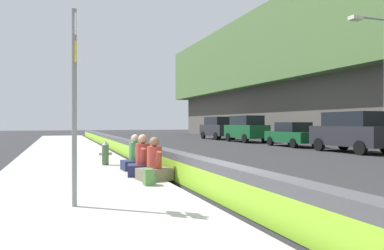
{
  "coord_description": "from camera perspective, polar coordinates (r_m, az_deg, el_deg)",
  "views": [
    {
      "loc": [
        -6.74,
        3.13,
        1.66
      ],
      "look_at": [
        5.33,
        -1.26,
        1.59
      ],
      "focal_mm": 34.44,
      "sensor_mm": 36.0,
      "label": 1
    }
  ],
  "objects": [
    {
      "name": "street_lamp",
      "position": [
        22.56,
        27.16,
        7.52
      ],
      "size": [
        0.44,
        2.53,
        7.42
      ],
      "color": "#9E9EA3",
      "rests_on": "ground_plane"
    },
    {
      "name": "seated_person_foreground",
      "position": [
        9.91,
        -5.85,
        -6.41
      ],
      "size": [
        0.83,
        0.93,
        1.15
      ],
      "color": "#706651",
      "rests_on": "sidewalk_strip"
    },
    {
      "name": "seated_person_rear",
      "position": [
        12.13,
        -8.81,
        -5.18
      ],
      "size": [
        0.75,
        0.87,
        1.15
      ],
      "color": "#23284C",
      "rests_on": "sidewalk_strip"
    },
    {
      "name": "fire_hydrant",
      "position": [
        13.73,
        -13.27,
        -4.17
      ],
      "size": [
        0.26,
        0.46,
        0.88
      ],
      "color": "#47663D",
      "rests_on": "sidewalk_strip"
    },
    {
      "name": "parked_car_midline",
      "position": [
        32.14,
        8.36,
        -0.53
      ],
      "size": [
        4.81,
        2.08,
        2.28
      ],
      "color": "#145128",
      "rests_on": "ground_plane"
    },
    {
      "name": "sidewalk_strip",
      "position": [
        6.94,
        -15.91,
        -12.95
      ],
      "size": [
        80.0,
        4.4,
        0.14
      ],
      "primitive_type": "cube",
      "color": "#A8A59E",
      "rests_on": "ground_plane"
    },
    {
      "name": "seated_person_middle",
      "position": [
        10.78,
        -7.63,
        -5.8
      ],
      "size": [
        0.88,
        0.98,
        1.19
      ],
      "color": "#23284C",
      "rests_on": "sidewalk_strip"
    },
    {
      "name": "parked_car_far",
      "position": [
        37.38,
        4.01,
        -0.41
      ],
      "size": [
        4.87,
        2.2,
        2.28
      ],
      "color": "#28282D",
      "rests_on": "ground_plane"
    },
    {
      "name": "parked_car_fourth",
      "position": [
        26.71,
        15.28,
        -1.4
      ],
      "size": [
        4.53,
        2.01,
        1.71
      ],
      "color": "#145128",
      "rests_on": "ground_plane"
    },
    {
      "name": "jersey_barrier",
      "position": [
        7.53,
        4.87,
        -9.14
      ],
      "size": [
        76.0,
        0.45,
        0.85
      ],
      "color": "#47474C",
      "rests_on": "ground_plane"
    },
    {
      "name": "ground_plane",
      "position": [
        7.62,
        4.9,
        -12.29
      ],
      "size": [
        160.0,
        160.0,
        0.0
      ],
      "primitive_type": "plane",
      "color": "#2B2B2D",
      "rests_on": "ground"
    },
    {
      "name": "backpack",
      "position": [
        9.15,
        -6.69,
        -8.02
      ],
      "size": [
        0.32,
        0.28,
        0.4
      ],
      "color": "#4C7A3D",
      "rests_on": "sidewalk_strip"
    },
    {
      "name": "route_sign_post",
      "position": [
        7.05,
        -17.73,
        4.77
      ],
      "size": [
        0.44,
        0.09,
        3.6
      ],
      "color": "gray",
      "rests_on": "sidewalk_strip"
    },
    {
      "name": "parked_car_third",
      "position": [
        22.49,
        23.49,
        -0.92
      ],
      "size": [
        4.85,
        2.16,
        2.28
      ],
      "color": "#28282D",
      "rests_on": "ground_plane"
    }
  ]
}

